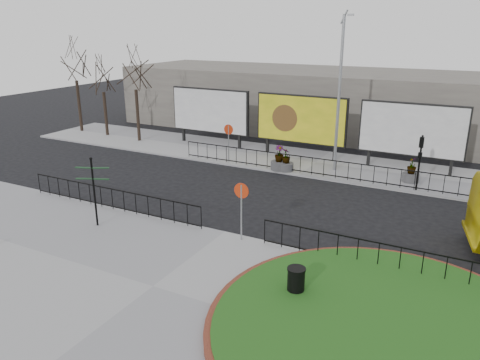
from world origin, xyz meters
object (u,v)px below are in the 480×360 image
Objects in this scene: lamp_post at (339,92)px; litter_bin at (296,282)px; billboard_mid at (301,120)px; planter_b at (286,163)px; planter_c at (411,173)px; planter_a at (279,161)px; fingerpost_sign at (93,185)px.

lamp_post is 15.20m from litter_bin.
billboard_mid is 4.51× the size of planter_b.
planter_b is 0.98× the size of planter_c.
planter_a is at bearing -90.00° from billboard_mid.
billboard_mid reaches higher than planter_c.
fingerpost_sign is 17.12m from planter_c.
litter_bin is 0.67× the size of planter_a.
fingerpost_sign reaches higher than planter_a.
planter_c is (11.33, 12.76, -1.39)m from fingerpost_sign.
fingerpost_sign is 3.10× the size of litter_bin.
lamp_post is 5.38m from planter_a.
fingerpost_sign is at bearing -131.61° from planter_c.
lamp_post is 6.62× the size of planter_c.
fingerpost_sign is at bearing -110.57° from planter_b.
planter_b is 7.17m from planter_c.
lamp_post is 6.16m from planter_c.
planter_c is (7.50, -2.25, -1.98)m from billboard_mid.
litter_bin is at bearing -78.18° from lamp_post.
lamp_post is at bearing -33.25° from billboard_mid.
planter_a is at bearing 180.00° from planter_b.
planter_c reaches higher than litter_bin.
fingerpost_sign is 12.13m from planter_a.
planter_a is 0.46m from planter_b.
billboard_mid is 0.67× the size of lamp_post.
billboard_mid reaches higher than planter_b.
lamp_post is at bearing 176.51° from planter_c.
billboard_mid is 4.06m from planter_a.
billboard_mid is at bearing 110.25° from litter_bin.
planter_b is at bearing 0.00° from planter_a.
planter_c is at bearing -16.67° from billboard_mid.
fingerpost_sign reaches higher than planter_c.
litter_bin is (6.00, -16.27, -1.97)m from billboard_mid.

